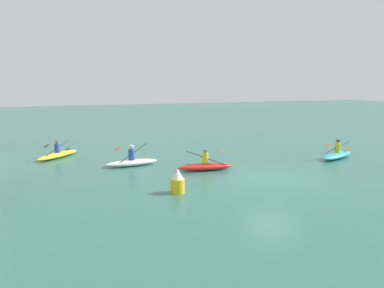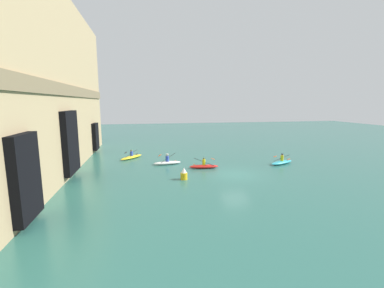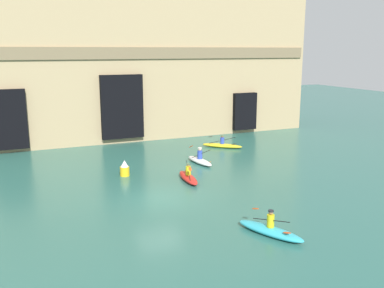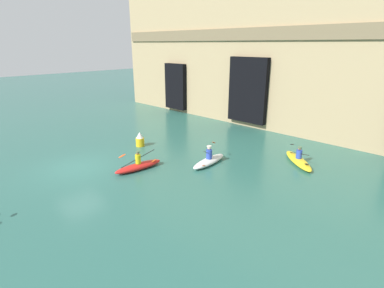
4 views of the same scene
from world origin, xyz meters
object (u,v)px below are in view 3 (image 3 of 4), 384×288
(kayak_cyan, at_px, (270,230))
(marker_buoy, at_px, (125,169))
(kayak_red, at_px, (188,177))
(kayak_yellow, at_px, (222,145))
(kayak_white, at_px, (200,160))

(kayak_cyan, bearing_deg, marker_buoy, 173.69)
(kayak_red, height_order, kayak_yellow, kayak_red)
(kayak_white, relative_size, kayak_red, 1.00)
(kayak_yellow, bearing_deg, kayak_red, -87.87)
(kayak_white, relative_size, kayak_cyan, 0.91)
(kayak_cyan, bearing_deg, kayak_white, 146.26)
(kayak_cyan, distance_m, kayak_red, 8.70)
(kayak_white, xyz_separation_m, marker_buoy, (-5.68, -0.89, 0.24))
(kayak_white, xyz_separation_m, kayak_cyan, (-2.16, -12.16, -0.01))
(kayak_red, height_order, marker_buoy, kayak_red)
(kayak_cyan, height_order, kayak_yellow, kayak_cyan)
(kayak_cyan, xyz_separation_m, kayak_red, (-0.20, 8.70, 0.01))
(kayak_yellow, bearing_deg, kayak_cyan, -68.28)
(kayak_red, bearing_deg, kayak_cyan, 6.65)
(kayak_white, height_order, kayak_yellow, kayak_white)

